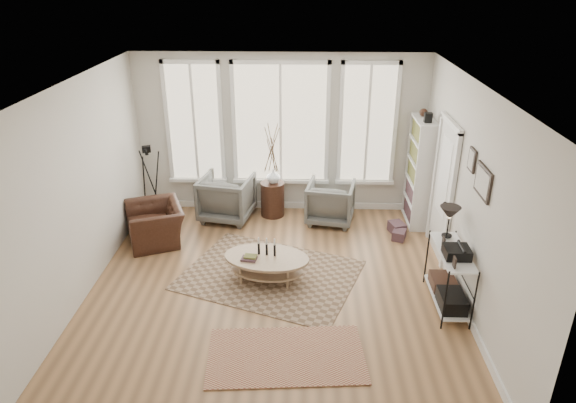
{
  "coord_description": "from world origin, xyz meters",
  "views": [
    {
      "loc": [
        0.42,
        -6.17,
        4.19
      ],
      "look_at": [
        0.2,
        0.6,
        1.1
      ],
      "focal_mm": 32.0,
      "sensor_mm": 36.0,
      "label": 1
    }
  ],
  "objects_px": {
    "bookcase": "(419,172)",
    "armchair_left": "(227,197)",
    "coffee_table": "(266,262)",
    "accent_chair": "(155,224)",
    "side_table": "(272,171)",
    "low_shelf": "(450,272)",
    "armchair_right": "(330,202)"
  },
  "relations": [
    {
      "from": "bookcase",
      "to": "low_shelf",
      "type": "bearing_deg",
      "value": -91.28
    },
    {
      "from": "bookcase",
      "to": "armchair_left",
      "type": "xyz_separation_m",
      "value": [
        -3.4,
        0.03,
        -0.54
      ]
    },
    {
      "from": "bookcase",
      "to": "low_shelf",
      "type": "relative_size",
      "value": 1.58
    },
    {
      "from": "coffee_table",
      "to": "armchair_left",
      "type": "height_order",
      "value": "armchair_left"
    },
    {
      "from": "bookcase",
      "to": "armchair_right",
      "type": "distance_m",
      "value": 1.63
    },
    {
      "from": "low_shelf",
      "to": "armchair_right",
      "type": "bearing_deg",
      "value": 120.69
    },
    {
      "from": "low_shelf",
      "to": "accent_chair",
      "type": "bearing_deg",
      "value": 159.57
    },
    {
      "from": "side_table",
      "to": "armchair_left",
      "type": "bearing_deg",
      "value": -169.39
    },
    {
      "from": "armchair_left",
      "to": "armchair_right",
      "type": "bearing_deg",
      "value": -170.94
    },
    {
      "from": "low_shelf",
      "to": "coffee_table",
      "type": "distance_m",
      "value": 2.55
    },
    {
      "from": "side_table",
      "to": "coffee_table",
      "type": "bearing_deg",
      "value": -89.04
    },
    {
      "from": "armchair_left",
      "to": "bookcase",
      "type": "bearing_deg",
      "value": -169.26
    },
    {
      "from": "coffee_table",
      "to": "side_table",
      "type": "bearing_deg",
      "value": 90.96
    },
    {
      "from": "accent_chair",
      "to": "coffee_table",
      "type": "bearing_deg",
      "value": 37.06
    },
    {
      "from": "bookcase",
      "to": "side_table",
      "type": "bearing_deg",
      "value": 176.03
    },
    {
      "from": "side_table",
      "to": "accent_chair",
      "type": "height_order",
      "value": "side_table"
    },
    {
      "from": "coffee_table",
      "to": "side_table",
      "type": "distance_m",
      "value": 2.25
    },
    {
      "from": "bookcase",
      "to": "low_shelf",
      "type": "height_order",
      "value": "bookcase"
    },
    {
      "from": "armchair_right",
      "to": "accent_chair",
      "type": "bearing_deg",
      "value": 26.46
    },
    {
      "from": "low_shelf",
      "to": "side_table",
      "type": "xyz_separation_m",
      "value": [
        -2.52,
        2.7,
        0.36
      ]
    },
    {
      "from": "coffee_table",
      "to": "accent_chair",
      "type": "relative_size",
      "value": 1.36
    },
    {
      "from": "low_shelf",
      "to": "armchair_left",
      "type": "relative_size",
      "value": 1.44
    },
    {
      "from": "low_shelf",
      "to": "side_table",
      "type": "distance_m",
      "value": 3.71
    },
    {
      "from": "side_table",
      "to": "bookcase",
      "type": "bearing_deg",
      "value": -3.97
    },
    {
      "from": "armchair_left",
      "to": "side_table",
      "type": "relative_size",
      "value": 0.5
    },
    {
      "from": "armchair_right",
      "to": "side_table",
      "type": "bearing_deg",
      "value": -1.33
    },
    {
      "from": "bookcase",
      "to": "low_shelf",
      "type": "distance_m",
      "value": 2.56
    },
    {
      "from": "low_shelf",
      "to": "armchair_left",
      "type": "distance_m",
      "value": 4.2
    },
    {
      "from": "side_table",
      "to": "armchair_right",
      "type": "bearing_deg",
      "value": -11.92
    },
    {
      "from": "bookcase",
      "to": "armchair_left",
      "type": "bearing_deg",
      "value": 179.57
    },
    {
      "from": "armchair_left",
      "to": "accent_chair",
      "type": "relative_size",
      "value": 0.92
    },
    {
      "from": "coffee_table",
      "to": "side_table",
      "type": "xyz_separation_m",
      "value": [
        -0.04,
        2.18,
        0.56
      ]
    }
  ]
}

